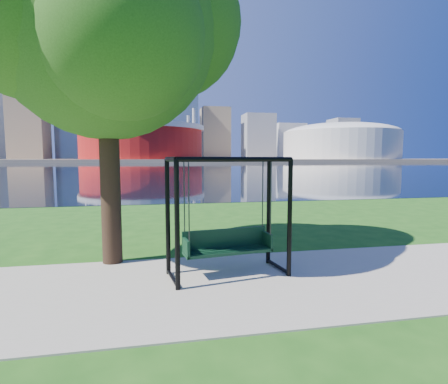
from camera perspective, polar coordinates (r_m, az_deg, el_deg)
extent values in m
plane|color=#1E5114|center=(7.59, 0.90, -13.60)|extent=(900.00, 900.00, 0.00)
cube|color=#9E937F|center=(7.12, 1.77, -14.77)|extent=(120.00, 4.00, 0.03)
cube|color=black|center=(109.05, -10.36, 4.11)|extent=(900.00, 180.00, 0.02)
cube|color=#937F60|center=(313.02, -10.89, 5.13)|extent=(900.00, 228.00, 2.00)
cylinder|color=maroon|center=(242.39, -13.24, 7.84)|extent=(80.00, 80.00, 22.00)
cylinder|color=silver|center=(242.99, -13.29, 10.08)|extent=(83.00, 83.00, 3.00)
cylinder|color=silver|center=(262.61, -5.84, 8.86)|extent=(2.00, 2.00, 32.00)
cylinder|color=silver|center=(264.73, -20.33, 8.52)|extent=(2.00, 2.00, 32.00)
cylinder|color=silver|center=(227.35, -21.87, 9.02)|extent=(2.00, 2.00, 32.00)
cylinder|color=silver|center=(224.88, -4.93, 9.44)|extent=(2.00, 2.00, 32.00)
cylinder|color=beige|center=(278.01, 18.44, 7.18)|extent=(84.00, 84.00, 20.00)
ellipsoid|color=beige|center=(278.47, 18.50, 9.03)|extent=(84.00, 84.00, 15.12)
cube|color=#998466|center=(325.35, -29.38, 12.49)|extent=(26.00, 26.00, 88.00)
cube|color=slate|center=(342.25, -23.17, 12.96)|extent=(30.00, 24.00, 95.00)
cube|color=gray|center=(316.38, -18.43, 11.67)|extent=(24.00, 24.00, 72.00)
cube|color=silver|center=(344.39, -12.74, 11.96)|extent=(32.00, 28.00, 80.00)
cube|color=slate|center=(319.39, -6.42, 10.59)|extent=(22.00, 22.00, 58.00)
cube|color=#998466|center=(337.60, -1.48, 9.49)|extent=(26.00, 26.00, 48.00)
cube|color=gray|center=(336.78, 5.62, 8.97)|extent=(28.00, 24.00, 42.00)
cube|color=silver|center=(373.30, 10.45, 8.10)|extent=(30.00, 26.00, 36.00)
cube|color=gray|center=(376.96, 18.75, 8.18)|extent=(24.00, 24.00, 40.00)
cube|color=#998466|center=(410.50, 22.57, 7.25)|extent=(26.00, 26.00, 32.00)
sphere|color=#998466|center=(335.03, -29.79, 20.56)|extent=(10.00, 10.00, 10.00)
cylinder|color=black|center=(6.52, -7.66, -5.59)|extent=(0.11, 0.11, 2.47)
cylinder|color=black|center=(7.36, 10.67, -4.36)|extent=(0.11, 0.11, 2.47)
cylinder|color=black|center=(7.46, -9.17, -4.21)|extent=(0.11, 0.11, 2.47)
cylinder|color=black|center=(8.20, 7.30, -3.31)|extent=(0.11, 0.11, 2.47)
cylinder|color=black|center=(6.74, 2.11, 5.36)|extent=(2.35, 0.43, 0.10)
cylinder|color=black|center=(7.65, -0.55, 5.38)|extent=(2.35, 0.43, 0.10)
cylinder|color=black|center=(6.88, -8.61, 5.30)|extent=(0.23, 0.97, 0.10)
cylinder|color=black|center=(7.28, -8.33, -13.77)|extent=(0.21, 0.97, 0.08)
cylinder|color=black|center=(7.68, 9.03, 5.31)|extent=(0.23, 0.97, 0.10)
cylinder|color=black|center=(8.04, 8.77, -11.90)|extent=(0.21, 0.97, 0.08)
cube|color=black|center=(7.45, 0.68, -9.64)|extent=(1.93, 0.75, 0.06)
cube|color=black|center=(7.58, 0.14, -7.53)|extent=(1.86, 0.32, 0.41)
cube|color=black|center=(7.16, -6.23, -9.05)|extent=(0.12, 0.49, 0.36)
cube|color=black|center=(7.76, 7.04, -7.92)|extent=(0.12, 0.49, 0.36)
cylinder|color=#2E2E32|center=(6.80, -5.76, -1.69)|extent=(0.03, 0.03, 1.55)
cylinder|color=#2E2E32|center=(7.41, 7.66, -1.11)|extent=(0.03, 0.03, 1.55)
cylinder|color=#2E2E32|center=(7.18, -6.50, -1.31)|extent=(0.03, 0.03, 1.55)
cylinder|color=#2E2E32|center=(7.76, 6.33, -0.80)|extent=(0.03, 0.03, 1.55)
cylinder|color=black|center=(8.52, -18.13, 3.89)|extent=(0.46, 0.46, 4.57)
sphere|color=#284E17|center=(9.00, -18.78, 24.11)|extent=(4.98, 4.98, 4.98)
sphere|color=#284E17|center=(9.68, -9.51, 25.56)|extent=(3.74, 3.74, 3.74)
sphere|color=#284E17|center=(8.92, -28.03, 25.37)|extent=(3.94, 3.94, 3.94)
sphere|color=#284E17|center=(7.72, -16.54, 23.36)|extent=(3.32, 3.32, 3.32)
sphere|color=#284E17|center=(10.53, -21.68, 25.96)|extent=(3.53, 3.53, 3.53)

